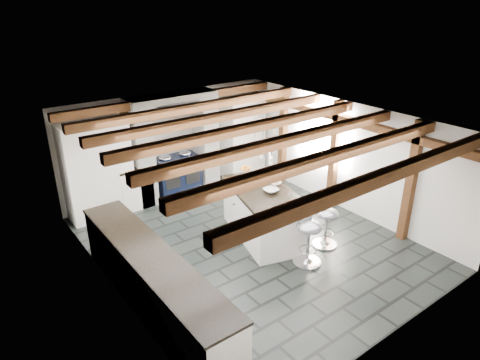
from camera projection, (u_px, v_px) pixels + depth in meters
ground at (249, 242)px, 7.94m from camera, size 6.00×6.00×0.00m
room_shell at (179, 174)px, 8.22m from camera, size 6.00×6.03×6.00m
range_cooker at (177, 175)px, 9.72m from camera, size 1.00×0.63×0.99m
kitchen_island at (263, 213)px, 7.98m from camera, size 1.47×2.11×1.26m
bar_stool_near at (326, 220)px, 7.66m from camera, size 0.54×0.54×0.83m
bar_stool_far at (308, 234)px, 7.12m from camera, size 0.49×0.49×0.91m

